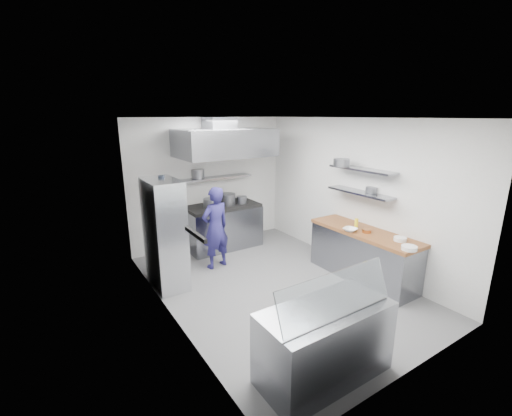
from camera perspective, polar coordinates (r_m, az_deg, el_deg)
floor at (r=6.06m, az=3.15°, el=-12.76°), size 5.00×5.00×0.00m
ceiling at (r=5.35m, az=3.60°, el=14.75°), size 5.00×5.00×0.00m
wall_back at (r=7.65m, az=-7.75°, el=4.24°), size 3.60×2.80×0.02m
wall_front at (r=3.92m, az=25.58°, el=-7.94°), size 3.60×2.80×0.02m
wall_left at (r=4.75m, az=-14.50°, el=-2.96°), size 2.80×5.00×0.02m
wall_right at (r=6.74m, az=15.85°, el=2.29°), size 2.80×5.00×0.02m
gas_range at (r=7.59m, az=-5.52°, el=-3.21°), size 1.60×0.80×0.90m
cooktop at (r=7.45m, az=-5.61°, el=0.29°), size 1.57×0.78×0.06m
stock_pot_left at (r=7.22m, az=-7.64°, el=0.81°), size 0.29×0.29×0.20m
stock_pot_mid at (r=7.43m, az=-4.72°, el=1.48°), size 0.33×0.33×0.24m
stock_pot_right at (r=7.53m, az=-2.40°, el=1.38°), size 0.23×0.23×0.16m
over_range_shelf at (r=7.53m, az=-6.57°, el=5.03°), size 1.60×0.30×0.04m
shelf_pot_a at (r=7.46m, az=-9.66°, el=5.68°), size 0.27×0.27×0.18m
extractor_hood at (r=7.06m, az=-5.24°, el=10.78°), size 1.90×1.15×0.55m
hood_duct at (r=7.24m, az=-6.17°, el=13.87°), size 0.55×0.55×0.24m
red_firebox at (r=7.16m, az=-16.63°, el=3.15°), size 0.22×0.10×0.26m
chef at (r=6.50m, az=-6.78°, el=-3.30°), size 0.63×0.47×1.58m
wire_rack at (r=5.92m, az=-14.96°, el=-4.21°), size 0.50×0.90×1.85m
rack_bin_a at (r=5.93m, az=-14.77°, el=-5.46°), size 0.15×0.18×0.16m
rack_bin_b at (r=6.16m, az=-16.32°, el=0.11°), size 0.13×0.17×0.15m
rack_jar at (r=5.83m, az=-15.47°, el=4.37°), size 0.10×0.10×0.18m
knife_strip at (r=3.91m, az=-10.05°, el=-4.35°), size 0.04×0.55×0.05m
prep_counter_base at (r=6.42m, az=17.31°, el=-7.65°), size 0.62×2.00×0.84m
prep_counter_top at (r=6.27m, az=17.63°, el=-3.85°), size 0.65×2.04×0.06m
plate_stack_a at (r=5.61m, az=24.17°, el=-6.09°), size 0.23×0.23×0.06m
plate_stack_b at (r=5.95m, az=22.88°, el=-4.79°), size 0.20×0.20×0.06m
copper_pan at (r=6.15m, az=17.96°, el=-3.65°), size 0.15×0.15×0.06m
squeeze_bottle at (r=6.29m, az=16.37°, el=-2.52°), size 0.06×0.06×0.18m
mixing_bowl at (r=6.14m, az=15.44°, el=-3.50°), size 0.28×0.28×0.06m
wall_shelf_lower at (r=6.40m, az=16.96°, el=2.47°), size 0.30×1.30×0.04m
wall_shelf_upper at (r=6.33m, az=17.25°, el=6.18°), size 0.30×1.30×0.04m
shelf_pot_c at (r=6.35m, az=18.66°, el=2.87°), size 0.20×0.20×0.10m
shelf_pot_d at (r=6.44m, az=14.06°, el=7.36°), size 0.29×0.29×0.14m
display_case at (r=4.11m, az=11.35°, el=-21.12°), size 1.50×0.70×0.85m
display_glass at (r=3.70m, az=13.21°, el=-13.87°), size 1.47×0.19×0.42m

